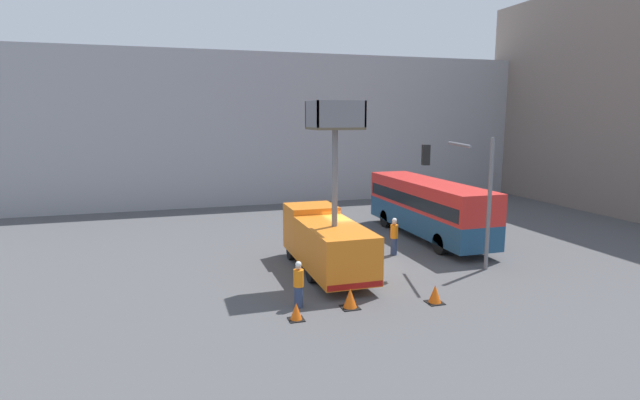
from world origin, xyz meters
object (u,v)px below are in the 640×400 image
object	(u,v)px
traffic_cone_mid_road	(350,299)
road_worker_near_truck	(299,285)
road_worker_directing	(394,236)
traffic_cone_near_truck	(435,295)
traffic_light_pole	(467,182)
city_bus	(428,205)
traffic_cone_far_side	(296,312)
utility_truck	(326,238)

from	to	relation	value
traffic_cone_mid_road	road_worker_near_truck	bearing A→B (deg)	160.33
road_worker_directing	traffic_cone_near_truck	xyz separation A→B (m)	(-1.38, -6.45, -0.63)
traffic_light_pole	traffic_cone_mid_road	xyz separation A→B (m)	(-6.57, -2.82, -3.69)
traffic_light_pole	city_bus	bearing A→B (deg)	76.50
traffic_cone_mid_road	traffic_cone_far_side	xyz separation A→B (m)	(-2.16, -0.47, -0.06)
city_bus	road_worker_directing	world-z (taller)	city_bus
utility_truck	traffic_cone_near_truck	world-z (taller)	utility_truck
road_worker_near_truck	traffic_cone_mid_road	size ratio (longest dim) A/B	2.34
road_worker_near_truck	traffic_light_pole	bearing A→B (deg)	-93.58
city_bus	traffic_light_pole	xyz separation A→B (m)	(-1.40, -5.84, 2.11)
traffic_light_pole	traffic_cone_near_truck	world-z (taller)	traffic_light_pole
city_bus	road_worker_near_truck	xyz separation A→B (m)	(-9.75, -8.03, -1.06)
utility_truck	traffic_cone_far_side	size ratio (longest dim) A/B	12.27
city_bus	road_worker_near_truck	bearing A→B (deg)	124.71
traffic_light_pole	road_worker_near_truck	size ratio (longest dim) A/B	3.44
road_worker_near_truck	utility_truck	bearing A→B (deg)	-49.70
road_worker_near_truck	traffic_cone_far_side	distance (m)	1.30
utility_truck	traffic_cone_mid_road	xyz separation A→B (m)	(-0.46, -4.30, -1.22)
traffic_cone_near_truck	road_worker_directing	bearing A→B (deg)	77.89
road_worker_directing	road_worker_near_truck	bearing A→B (deg)	-40.66
traffic_light_pole	traffic_cone_mid_road	world-z (taller)	traffic_light_pole
city_bus	traffic_cone_far_side	xyz separation A→B (m)	(-10.13, -9.13, -1.64)
road_worker_directing	traffic_cone_near_truck	world-z (taller)	road_worker_directing
traffic_light_pole	road_worker_directing	distance (m)	4.82
traffic_light_pole	traffic_cone_far_side	size ratio (longest dim) A/B	9.77
city_bus	traffic_cone_near_truck	xyz separation A→B (m)	(-4.75, -9.15, -1.60)
road_worker_near_truck	traffic_cone_near_truck	bearing A→B (deg)	-120.91
utility_truck	city_bus	size ratio (longest dim) A/B	0.71
road_worker_directing	traffic_cone_mid_road	bearing A→B (deg)	-28.19
road_worker_directing	city_bus	bearing A→B (deg)	138.11
city_bus	traffic_cone_mid_road	size ratio (longest dim) A/B	14.25
road_worker_near_truck	traffic_cone_far_side	bearing A→B (deg)	142.70
road_worker_directing	traffic_cone_far_side	world-z (taller)	road_worker_directing
road_worker_directing	traffic_cone_mid_road	xyz separation A→B (m)	(-4.60, -5.97, -0.61)
road_worker_near_truck	road_worker_directing	bearing A→B (deg)	-68.35
road_worker_near_truck	traffic_cone_mid_road	bearing A→B (deg)	-127.91
traffic_light_pole	road_worker_near_truck	distance (m)	9.19
utility_truck	traffic_cone_far_side	bearing A→B (deg)	-118.82
utility_truck	traffic_cone_mid_road	size ratio (longest dim) A/B	10.12
city_bus	road_worker_near_truck	world-z (taller)	city_bus
traffic_light_pole	road_worker_near_truck	world-z (taller)	traffic_light_pole
utility_truck	traffic_cone_near_truck	xyz separation A→B (m)	(2.75, -4.79, -1.24)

